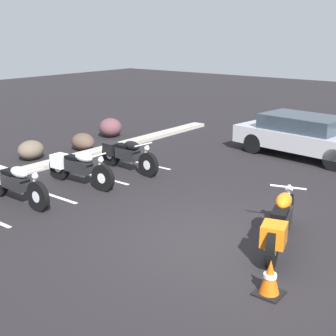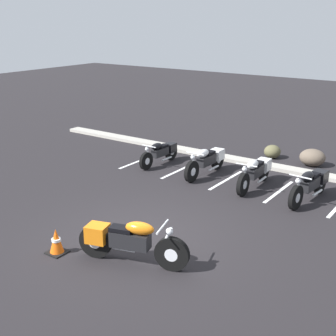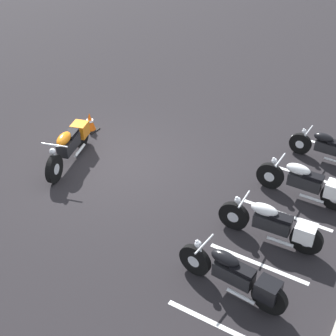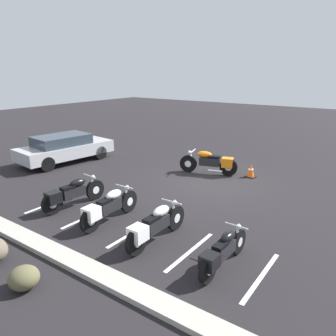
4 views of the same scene
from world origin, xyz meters
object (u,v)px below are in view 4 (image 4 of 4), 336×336
(parked_bike_1, at_px, (154,225))
(car_silver, at_px, (65,148))
(parked_bike_2, at_px, (108,207))
(parked_bike_3, at_px, (71,193))
(parked_bike_0, at_px, (222,251))
(landscape_rock_2, at_px, (24,278))
(traffic_cone, at_px, (251,171))
(motorcycle_orange_featured, at_px, (211,162))

(parked_bike_1, bearing_deg, car_silver, 66.77)
(parked_bike_2, relative_size, parked_bike_3, 1.00)
(parked_bike_0, distance_m, parked_bike_3, 5.35)
(parked_bike_1, relative_size, parked_bike_2, 1.00)
(parked_bike_2, xyz_separation_m, car_silver, (6.27, -3.44, 0.21))
(parked_bike_3, height_order, landscape_rock_2, parked_bike_3)
(landscape_rock_2, bearing_deg, parked_bike_1, -109.08)
(parked_bike_1, xyz_separation_m, traffic_cone, (0.03, -6.43, -0.21))
(parked_bike_3, bearing_deg, parked_bike_0, -88.20)
(landscape_rock_2, xyz_separation_m, traffic_cone, (-0.97, -9.34, 0.03))
(car_silver, xyz_separation_m, landscape_rock_2, (-7.03, 6.50, -0.44))
(motorcycle_orange_featured, distance_m, landscape_rock_2, 8.79)
(parked_bike_3, distance_m, landscape_rock_2, 4.02)
(parked_bike_3, relative_size, car_silver, 0.50)
(motorcycle_orange_featured, distance_m, traffic_cone, 1.63)
(motorcycle_orange_featured, xyz_separation_m, traffic_cone, (-1.51, -0.57, -0.24))
(parked_bike_2, bearing_deg, parked_bike_0, -95.54)
(motorcycle_orange_featured, bearing_deg, traffic_cone, -175.59)
(parked_bike_2, bearing_deg, parked_bike_3, 83.79)
(parked_bike_1, distance_m, car_silver, 8.80)
(parked_bike_2, height_order, parked_bike_3, parked_bike_2)
(parked_bike_2, xyz_separation_m, traffic_cone, (-1.73, -6.28, -0.21))
(parked_bike_0, height_order, car_silver, car_silver)
(parked_bike_2, distance_m, car_silver, 7.16)
(parked_bike_0, xyz_separation_m, landscape_rock_2, (2.88, 2.86, -0.18))
(motorcycle_orange_featured, distance_m, parked_bike_0, 6.82)
(parked_bike_0, height_order, parked_bike_1, parked_bike_1)
(car_silver, xyz_separation_m, traffic_cone, (-8.00, -2.84, -0.42))
(parked_bike_3, relative_size, traffic_cone, 3.96)
(motorcycle_orange_featured, relative_size, parked_bike_3, 1.05)
(parked_bike_1, distance_m, traffic_cone, 6.43)
(car_silver, bearing_deg, parked_bike_0, -103.18)
(parked_bike_1, height_order, car_silver, car_silver)
(parked_bike_2, distance_m, parked_bike_3, 1.71)
(parked_bike_1, xyz_separation_m, parked_bike_2, (1.76, -0.14, -0.00))
(parked_bike_0, bearing_deg, car_silver, 71.53)
(parked_bike_1, bearing_deg, traffic_cone, 1.10)
(car_silver, relative_size, traffic_cone, 7.91)
(motorcycle_orange_featured, xyz_separation_m, parked_bike_3, (1.93, 5.60, -0.04))
(parked_bike_3, distance_m, car_silver, 5.66)
(parked_bike_0, bearing_deg, parked_bike_3, 88.38)
(motorcycle_orange_featured, bearing_deg, parked_bike_1, 88.40)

